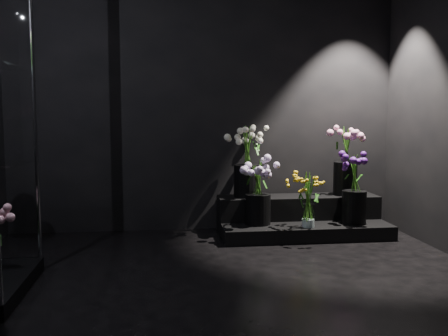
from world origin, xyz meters
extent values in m
plane|color=black|center=(0.00, 0.00, 0.00)|extent=(4.00, 4.00, 0.00)
plane|color=black|center=(0.00, 2.00, 1.40)|extent=(4.00, 0.00, 4.00)
plane|color=black|center=(0.00, -2.00, 1.40)|extent=(4.00, 0.00, 4.00)
cube|color=black|center=(0.95, 1.59, 0.07)|extent=(1.66, 0.74, 0.14)
cube|color=black|center=(0.95, 1.77, 0.25)|extent=(1.66, 0.37, 0.23)
cylinder|color=white|center=(0.92, 1.33, 0.25)|extent=(0.13, 0.13, 0.23)
cylinder|color=black|center=(0.48, 1.52, 0.29)|extent=(0.25, 0.25, 0.30)
cylinder|color=black|center=(1.42, 1.45, 0.30)|extent=(0.24, 0.24, 0.32)
cylinder|color=black|center=(0.41, 1.79, 0.53)|extent=(0.27, 0.27, 0.33)
cylinder|color=black|center=(1.46, 1.78, 0.54)|extent=(0.24, 0.24, 0.34)
camera|label=1|loc=(-0.46, -3.19, 1.19)|focal=40.00mm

